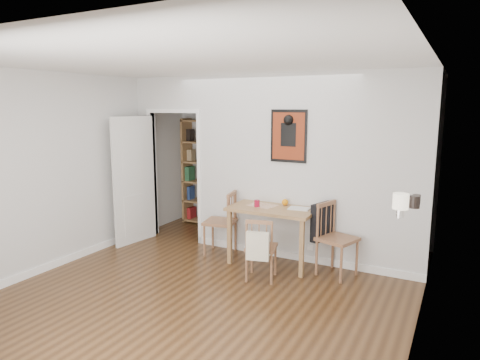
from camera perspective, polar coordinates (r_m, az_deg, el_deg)
The scene contains 15 objects.
ground at distance 5.32m, azimuth -3.46°, elevation -14.11°, with size 5.20×5.20×0.00m, color #51341A.
room_shell at distance 6.07m, azimuth 3.81°, elevation 1.69°, with size 5.20×5.20×5.20m.
dining_table at distance 5.89m, azimuth 4.53°, elevation -4.50°, with size 1.17×0.74×0.80m.
chair_left at distance 6.31m, azimuth -2.68°, elevation -5.69°, with size 0.55×0.55×0.94m.
chair_right at distance 5.64m, azimuth 12.67°, elevation -7.58°, with size 0.64×0.60×0.95m.
chair_front at distance 5.41m, azimuth 2.83°, elevation -9.01°, with size 0.49×0.53×0.80m.
bookshelf at distance 7.86m, azimuth -4.76°, elevation 1.02°, with size 0.81×0.33×1.93m.
fireplace at distance 4.67m, azimuth 21.89°, elevation -10.16°, with size 0.45×1.25×1.16m.
red_glass at distance 5.84m, azimuth 2.28°, elevation -3.14°, with size 0.07×0.07×0.10m, color maroon.
orange_fruit at distance 5.95m, azimuth 6.02°, elevation -2.96°, with size 0.09×0.09×0.09m, color orange.
placemat at distance 5.94m, azimuth 3.00°, elevation -3.38°, with size 0.38×0.28×0.00m, color beige.
notebook at distance 5.78m, azimuth 7.89°, elevation -3.78°, with size 0.27×0.20×0.01m, color silver.
mantel_lamp at distance 4.12m, azimuth 20.63°, elevation -2.86°, with size 0.14×0.14×0.22m.
ceramic_jar_a at distance 4.57m, azimuth 22.27°, elevation -2.72°, with size 0.10×0.10×0.12m, color black.
ceramic_jar_b at distance 4.78m, azimuth 22.49°, elevation -2.38°, with size 0.08×0.08×0.10m, color black.
Camera 1 is at (2.54, -4.14, 2.16)m, focal length 32.00 mm.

